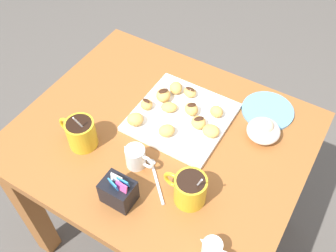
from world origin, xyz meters
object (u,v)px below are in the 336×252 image
object	(u,v)px
beignet_6	(198,122)
beignet_8	(146,104)
beignet_0	(191,109)
beignet_3	(167,130)
beignet_2	(189,92)
beignet_7	(217,112)
coffee_mug_mustard_right	(81,133)
chocolate_sauce_pitcher	(213,249)
coffee_mug_mustard_left	(190,189)
saucer_sky_left	(268,111)
beignet_1	(176,88)
cream_pitcher_white	(136,157)
ice_cream_bowl	(264,130)
beignet_4	(169,107)
beignet_9	(163,95)
beignet_10	(211,131)
pastry_plate_square	(181,117)
dining_table	(162,159)
sugar_caddy	(119,191)
beignet_5	(135,119)

from	to	relation	value
beignet_6	beignet_8	bearing A→B (deg)	5.97
beignet_0	beignet_3	bearing A→B (deg)	78.97
beignet_2	beignet_7	size ratio (longest dim) A/B	1.03
beignet_6	beignet_8	xyz separation A→B (m)	(0.19, 0.02, -0.00)
coffee_mug_mustard_right	beignet_8	xyz separation A→B (m)	(-0.10, -0.22, -0.02)
chocolate_sauce_pitcher	beignet_6	world-z (taller)	chocolate_sauce_pitcher
coffee_mug_mustard_left	chocolate_sauce_pitcher	distance (m)	0.17
saucer_sky_left	beignet_1	distance (m)	0.32
cream_pitcher_white	saucer_sky_left	world-z (taller)	cream_pitcher_white
ice_cream_bowl	beignet_0	distance (m)	0.24
cream_pitcher_white	beignet_6	xyz separation A→B (m)	(-0.09, -0.22, -0.01)
coffee_mug_mustard_right	beignet_8	bearing A→B (deg)	-114.17
coffee_mug_mustard_right	beignet_4	size ratio (longest dim) A/B	2.75
cream_pitcher_white	beignet_9	world-z (taller)	cream_pitcher_white
beignet_2	beignet_3	size ratio (longest dim) A/B	0.90
beignet_9	saucer_sky_left	bearing A→B (deg)	-155.83
saucer_sky_left	beignet_2	distance (m)	0.27
beignet_7	cream_pitcher_white	bearing A→B (deg)	66.89
chocolate_sauce_pitcher	beignet_10	bearing A→B (deg)	-62.54
beignet_4	beignet_0	bearing A→B (deg)	-159.22
pastry_plate_square	coffee_mug_mustard_left	xyz separation A→B (m)	(-0.17, 0.25, 0.04)
saucer_sky_left	beignet_4	bearing A→B (deg)	32.29
dining_table	beignet_0	size ratio (longest dim) A/B	18.15
coffee_mug_mustard_left	sugar_caddy	xyz separation A→B (m)	(0.17, 0.10, -0.01)
chocolate_sauce_pitcher	beignet_6	xyz separation A→B (m)	(0.23, -0.35, 0.00)
coffee_mug_mustard_right	dining_table	bearing A→B (deg)	-141.07
beignet_9	beignet_7	bearing A→B (deg)	-171.70
chocolate_sauce_pitcher	beignet_0	world-z (taller)	chocolate_sauce_pitcher
cream_pitcher_white	beignet_0	xyz separation A→B (m)	(-0.05, -0.26, -0.00)
saucer_sky_left	beignet_2	world-z (taller)	beignet_2
beignet_10	coffee_mug_mustard_right	bearing A→B (deg)	34.39
beignet_3	beignet_5	world-z (taller)	beignet_5
ice_cream_bowl	beignet_10	size ratio (longest dim) A/B	1.91
beignet_5	beignet_10	bearing A→B (deg)	-159.69
beignet_8	beignet_0	bearing A→B (deg)	-157.87
cream_pitcher_white	beignet_0	world-z (taller)	cream_pitcher_white
chocolate_sauce_pitcher	beignet_8	size ratio (longest dim) A/B	2.23
pastry_plate_square	beignet_10	bearing A→B (deg)	170.20
ice_cream_bowl	beignet_10	world-z (taller)	ice_cream_bowl
ice_cream_bowl	beignet_2	distance (m)	0.29
saucer_sky_left	beignet_3	xyz separation A→B (m)	(0.24, 0.27, 0.03)
beignet_5	beignet_9	world-z (taller)	beignet_9
pastry_plate_square	beignet_4	distance (m)	0.05
coffee_mug_mustard_right	chocolate_sauce_pitcher	world-z (taller)	coffee_mug_mustard_right
ice_cream_bowl	beignet_0	size ratio (longest dim) A/B	2.10
beignet_1	beignet_2	bearing A→B (deg)	-168.67
beignet_1	saucer_sky_left	bearing A→B (deg)	-163.45
coffee_mug_mustard_right	beignet_7	xyz separation A→B (m)	(-0.31, -0.31, -0.02)
dining_table	saucer_sky_left	world-z (taller)	saucer_sky_left
beignet_5	chocolate_sauce_pitcher	bearing A→B (deg)	147.97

